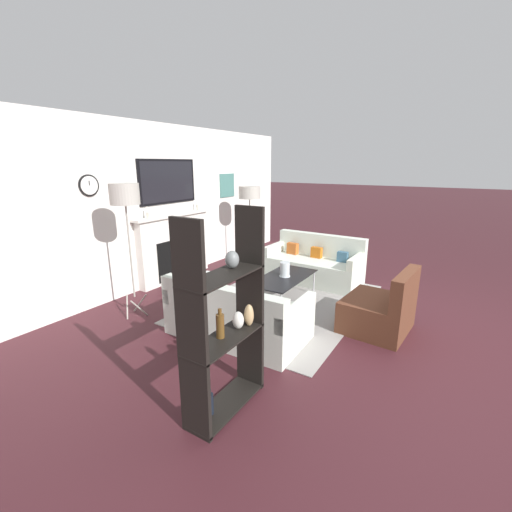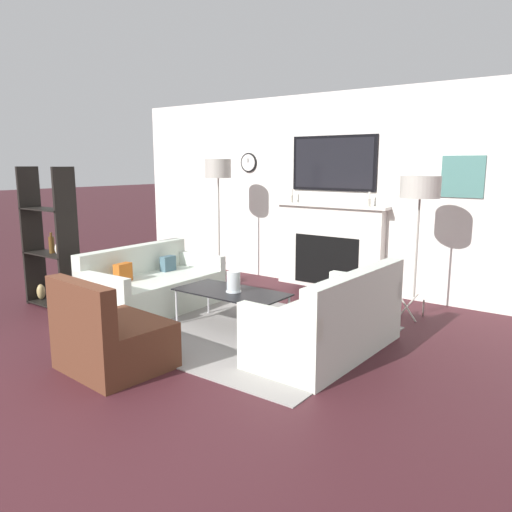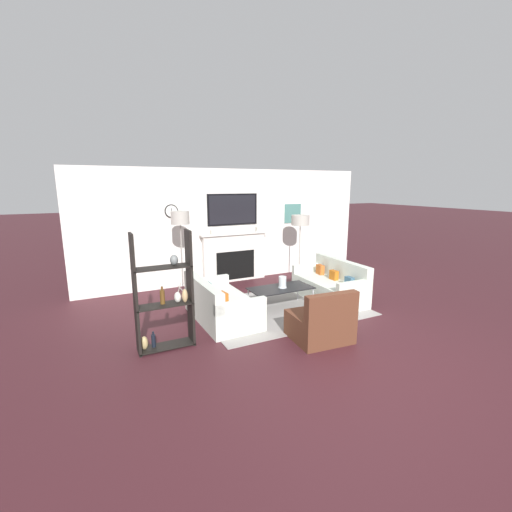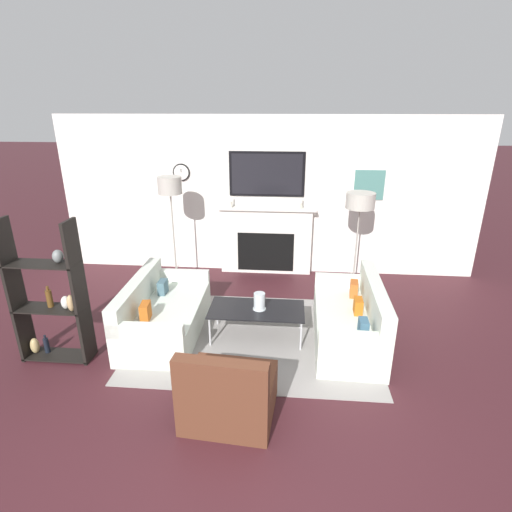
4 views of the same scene
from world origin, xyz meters
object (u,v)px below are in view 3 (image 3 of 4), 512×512
at_px(couch_right, 331,286).
at_px(floor_lamp_left, 180,219).
at_px(floor_lamp_right, 300,221).
at_px(armchair, 321,323).
at_px(shelf_unit, 164,296).
at_px(couch_left, 220,305).
at_px(coffee_table, 281,289).
at_px(hurricane_candle, 282,283).

height_order(couch_right, floor_lamp_left, floor_lamp_left).
bearing_deg(floor_lamp_right, armchair, -117.91).
xyz_separation_m(floor_lamp_left, shelf_unit, (-0.82, -2.18, -0.86)).
relative_size(couch_right, floor_lamp_left, 0.92).
bearing_deg(couch_left, floor_lamp_right, 29.89).
bearing_deg(floor_lamp_right, floor_lamp_left, -180.00).
xyz_separation_m(couch_left, floor_lamp_left, (-0.25, 1.54, 1.38)).
height_order(armchair, shelf_unit, shelf_unit).
distance_m(armchair, shelf_unit, 2.36).
height_order(couch_left, coffee_table, couch_left).
xyz_separation_m(floor_lamp_right, shelf_unit, (-3.74, -2.18, -0.69)).
bearing_deg(couch_right, floor_lamp_right, 80.97).
bearing_deg(shelf_unit, coffee_table, 15.74).
relative_size(coffee_table, shelf_unit, 0.70).
height_order(couch_right, shelf_unit, shelf_unit).
bearing_deg(couch_left, floor_lamp_left, 99.11).
bearing_deg(floor_lamp_left, coffee_table, -45.91).
distance_m(couch_left, shelf_unit, 1.35).
relative_size(armchair, floor_lamp_left, 0.49).
xyz_separation_m(armchair, shelf_unit, (-2.16, 0.80, 0.51)).
relative_size(hurricane_candle, floor_lamp_left, 0.12).
bearing_deg(couch_left, armchair, -52.86).
height_order(floor_lamp_left, floor_lamp_right, floor_lamp_left).
distance_m(coffee_table, hurricane_candle, 0.13).
relative_size(couch_left, floor_lamp_right, 1.02).
height_order(hurricane_candle, shelf_unit, shelf_unit).
bearing_deg(couch_right, floor_lamp_left, 150.14).
xyz_separation_m(couch_right, coffee_table, (-1.19, 0.00, 0.10)).
relative_size(couch_left, hurricane_candle, 7.51).
bearing_deg(shelf_unit, floor_lamp_left, 69.36).
bearing_deg(hurricane_candle, shelf_unit, -164.53).
xyz_separation_m(armchair, floor_lamp_left, (-1.34, 2.98, 1.37)).
xyz_separation_m(couch_left, armchair, (1.09, -1.44, 0.00)).
height_order(couch_left, shelf_unit, shelf_unit).
height_order(couch_right, armchair, armchair).
xyz_separation_m(hurricane_candle, floor_lamp_left, (-1.52, 1.53, 1.13)).
height_order(armchair, coffee_table, armchair).
bearing_deg(armchair, coffee_table, 84.31).
relative_size(couch_left, floor_lamp_left, 0.91).
relative_size(floor_lamp_right, shelf_unit, 0.95).
bearing_deg(floor_lamp_left, shelf_unit, -110.64).
xyz_separation_m(couch_left, shelf_unit, (-1.07, -0.65, 0.52)).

